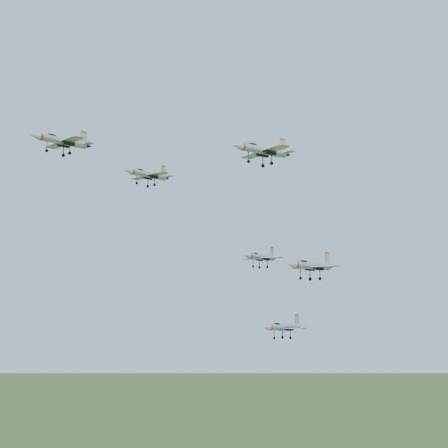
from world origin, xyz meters
TOP-DOWN VIEW (x-y plane):
  - jet_lead at (-24.62, 8.02)m, footprint 12.42×10.40m
  - jet_left_high at (-10.47, 1.99)m, footprint 10.64×8.95m
  - jet_right_high at (-2.74, -22.15)m, footprint 11.93×9.80m
  - jet_left_low at (18.05, 5.50)m, footprint 11.26×9.57m
  - jet_right_low at (18.64, -9.39)m, footprint 13.49×11.25m
  - jet_trail at (19.40, 0.01)m, footprint 11.76×9.83m

SIDE VIEW (x-z plane):
  - jet_trail at x=19.40m, z-range 103.54..106.69m
  - jet_right_low at x=18.64m, z-range 115.09..118.70m
  - jet_left_low at x=18.05m, z-range 117.93..120.99m
  - jet_left_high at x=-10.47m, z-range 131.68..134.54m
  - jet_right_high at x=-2.74m, z-range 132.12..135.31m
  - jet_lead at x=-24.62m, z-range 136.94..140.26m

